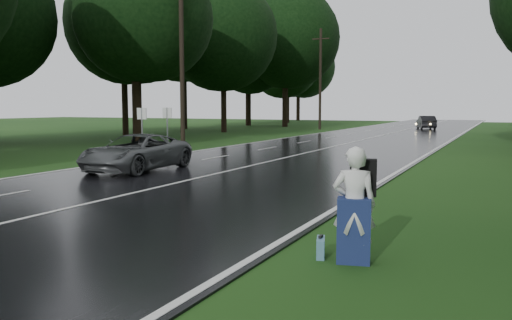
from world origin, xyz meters
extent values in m
plane|color=#1C4013|center=(0.00, 0.00, 0.00)|extent=(160.00, 160.00, 0.00)
cube|color=black|center=(0.00, 20.00, 0.02)|extent=(12.00, 140.00, 0.04)
cube|color=silver|center=(0.00, 20.00, 0.04)|extent=(0.12, 140.00, 0.01)
imported|color=#4A4D4F|center=(-3.20, 8.42, 0.73)|extent=(2.47, 5.02, 1.37)
imported|color=black|center=(1.68, 49.93, 0.74)|extent=(2.66, 4.49, 1.40)
imported|color=silver|center=(7.29, 0.55, 0.93)|extent=(0.76, 0.60, 1.86)
cube|color=navy|center=(7.29, 0.55, 0.52)|extent=(0.59, 0.46, 1.04)
cube|color=black|center=(7.36, 0.82, 1.34)|extent=(0.46, 0.32, 0.59)
cube|color=teal|center=(6.72, 0.62, 0.16)|extent=(0.26, 0.47, 0.32)
camera|label=1|loc=(9.41, -7.45, 2.48)|focal=36.89mm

